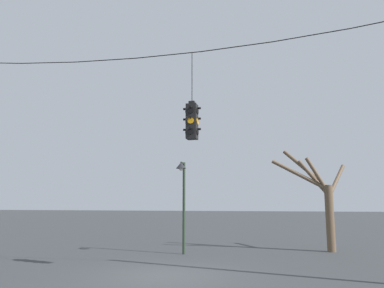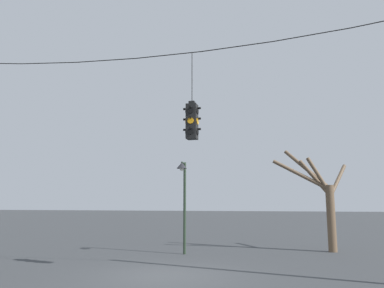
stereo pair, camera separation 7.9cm
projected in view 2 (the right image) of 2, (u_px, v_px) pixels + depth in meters
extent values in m
plane|color=#383A3D|center=(166.00, 276.00, 11.55)|extent=(200.00, 200.00, 0.00)
cylinder|color=black|center=(49.00, 63.00, 13.82)|extent=(2.32, 0.03, 0.20)
cylinder|color=black|center=(105.00, 60.00, 13.23)|extent=(2.32, 0.03, 0.12)
cylinder|color=black|center=(168.00, 55.00, 12.64)|extent=(2.32, 0.03, 0.03)
cylinder|color=black|center=(236.00, 47.00, 12.07)|extent=(2.32, 0.03, 0.12)
cylinder|color=black|center=(311.00, 35.00, 11.51)|extent=(2.32, 0.03, 0.20)
cube|color=black|center=(192.00, 122.00, 12.06)|extent=(0.34, 0.34, 1.15)
cube|color=black|center=(192.00, 103.00, 12.16)|extent=(0.19, 0.19, 0.10)
cylinder|color=black|center=(192.00, 77.00, 12.30)|extent=(0.02, 0.02, 1.68)
cylinder|color=black|center=(191.00, 110.00, 11.94)|extent=(0.20, 0.03, 0.20)
cylinder|color=black|center=(190.00, 107.00, 11.91)|extent=(0.07, 0.12, 0.07)
cylinder|color=orange|center=(191.00, 121.00, 11.88)|extent=(0.20, 0.03, 0.20)
cylinder|color=black|center=(190.00, 117.00, 11.85)|extent=(0.07, 0.12, 0.07)
cylinder|color=black|center=(191.00, 131.00, 11.83)|extent=(0.20, 0.03, 0.20)
cylinder|color=black|center=(190.00, 128.00, 11.80)|extent=(0.07, 0.12, 0.07)
cylinder|color=black|center=(193.00, 113.00, 12.29)|extent=(0.20, 0.03, 0.20)
cylinder|color=black|center=(194.00, 110.00, 12.35)|extent=(0.07, 0.12, 0.07)
cylinder|color=orange|center=(193.00, 123.00, 12.24)|extent=(0.20, 0.03, 0.20)
cylinder|color=black|center=(194.00, 121.00, 12.29)|extent=(0.07, 0.12, 0.07)
cylinder|color=black|center=(193.00, 133.00, 12.18)|extent=(0.20, 0.03, 0.20)
cylinder|color=black|center=(194.00, 131.00, 12.24)|extent=(0.07, 0.12, 0.07)
cylinder|color=black|center=(187.00, 112.00, 12.16)|extent=(0.03, 0.20, 0.20)
cylinder|color=black|center=(185.00, 109.00, 12.18)|extent=(0.12, 0.07, 0.07)
cylinder|color=orange|center=(186.00, 122.00, 12.10)|extent=(0.03, 0.20, 0.20)
cylinder|color=black|center=(185.00, 119.00, 12.13)|extent=(0.12, 0.07, 0.07)
cylinder|color=black|center=(186.00, 132.00, 12.05)|extent=(0.03, 0.20, 0.20)
cylinder|color=black|center=(185.00, 130.00, 12.08)|extent=(0.12, 0.07, 0.07)
cylinder|color=black|center=(198.00, 111.00, 12.07)|extent=(0.03, 0.20, 0.20)
cylinder|color=black|center=(199.00, 108.00, 12.07)|extent=(0.12, 0.07, 0.07)
cylinder|color=orange|center=(198.00, 121.00, 12.01)|extent=(0.03, 0.20, 0.20)
cylinder|color=black|center=(199.00, 119.00, 12.02)|extent=(0.12, 0.07, 0.07)
cylinder|color=black|center=(198.00, 132.00, 11.96)|extent=(0.03, 0.20, 0.20)
cylinder|color=black|center=(199.00, 129.00, 11.96)|extent=(0.12, 0.07, 0.07)
cylinder|color=#233323|center=(185.00, 207.00, 16.74)|extent=(0.12, 0.12, 4.05)
cylinder|color=#233323|center=(183.00, 163.00, 16.81)|extent=(0.07, 0.50, 0.07)
cone|color=#232328|center=(182.00, 165.00, 16.55)|extent=(0.45, 0.45, 0.27)
sphere|color=silver|center=(182.00, 168.00, 16.53)|extent=(0.20, 0.20, 0.20)
cylinder|color=brown|center=(331.00, 218.00, 17.39)|extent=(0.39, 0.39, 3.06)
cylinder|color=brown|center=(337.00, 181.00, 18.27)|extent=(1.13, 1.69, 1.74)
cylinder|color=brown|center=(306.00, 169.00, 18.35)|extent=(2.13, 0.93, 2.04)
cylinder|color=brown|center=(301.00, 175.00, 17.89)|extent=(2.64, 0.47, 1.55)
cylinder|color=brown|center=(314.00, 178.00, 17.96)|extent=(1.45, 0.44, 1.79)
cylinder|color=brown|center=(318.00, 175.00, 17.69)|extent=(1.14, 0.50, 1.74)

